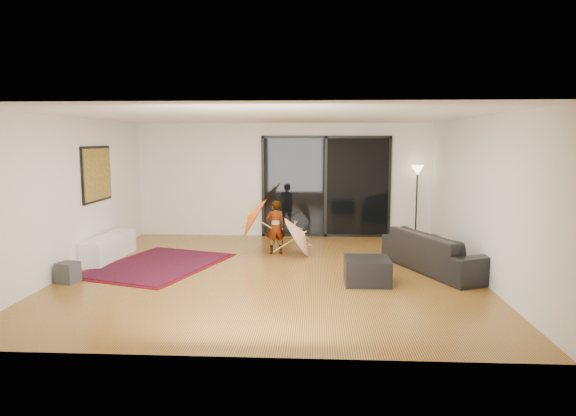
# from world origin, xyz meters

# --- Properties ---
(floor) EXTENTS (7.00, 7.00, 0.00)m
(floor) POSITION_xyz_m (0.00, 0.00, 0.00)
(floor) COLOR #A9742E
(floor) RESTS_ON ground
(ceiling) EXTENTS (7.00, 7.00, 0.00)m
(ceiling) POSITION_xyz_m (0.00, 0.00, 2.70)
(ceiling) COLOR white
(ceiling) RESTS_ON wall_back
(wall_back) EXTENTS (7.00, 0.00, 7.00)m
(wall_back) POSITION_xyz_m (0.00, 3.50, 1.35)
(wall_back) COLOR silver
(wall_back) RESTS_ON floor
(wall_front) EXTENTS (7.00, 0.00, 7.00)m
(wall_front) POSITION_xyz_m (0.00, -3.50, 1.35)
(wall_front) COLOR silver
(wall_front) RESTS_ON floor
(wall_left) EXTENTS (0.00, 7.00, 7.00)m
(wall_left) POSITION_xyz_m (-3.50, 0.00, 1.35)
(wall_left) COLOR silver
(wall_left) RESTS_ON floor
(wall_right) EXTENTS (0.00, 7.00, 7.00)m
(wall_right) POSITION_xyz_m (3.50, 0.00, 1.35)
(wall_right) COLOR silver
(wall_right) RESTS_ON floor
(sliding_door) EXTENTS (3.06, 0.07, 2.40)m
(sliding_door) POSITION_xyz_m (1.00, 3.47, 1.20)
(sliding_door) COLOR black
(sliding_door) RESTS_ON wall_back
(painting) EXTENTS (0.04, 1.28, 1.08)m
(painting) POSITION_xyz_m (-3.46, 1.00, 1.65)
(painting) COLOR black
(painting) RESTS_ON wall_left
(media_console) EXTENTS (0.49, 1.68, 0.46)m
(media_console) POSITION_xyz_m (-3.25, 0.88, 0.23)
(media_console) COLOR white
(media_console) RESTS_ON floor
(speaker) EXTENTS (0.35, 0.35, 0.34)m
(speaker) POSITION_xyz_m (-3.25, -0.79, 0.17)
(speaker) COLOR #424244
(speaker) RESTS_ON floor
(persian_rug) EXTENTS (2.64, 3.13, 0.02)m
(persian_rug) POSITION_xyz_m (-2.15, 0.42, 0.01)
(persian_rug) COLOR #53070F
(persian_rug) RESTS_ON floor
(sofa) EXTENTS (1.79, 2.53, 0.69)m
(sofa) POSITION_xyz_m (2.95, 0.33, 0.34)
(sofa) COLOR black
(sofa) RESTS_ON floor
(ottoman) EXTENTS (0.72, 0.72, 0.41)m
(ottoman) POSITION_xyz_m (1.61, -0.55, 0.21)
(ottoman) COLOR black
(ottoman) RESTS_ON floor
(floor_lamp) EXTENTS (0.30, 0.30, 1.73)m
(floor_lamp) POSITION_xyz_m (3.10, 3.25, 1.36)
(floor_lamp) COLOR black
(floor_lamp) RESTS_ON floor
(child) EXTENTS (0.46, 0.37, 1.10)m
(child) POSITION_xyz_m (-0.05, 1.52, 0.55)
(child) COLOR #999999
(child) RESTS_ON floor
(parasol_orange) EXTENTS (0.61, 0.91, 0.91)m
(parasol_orange) POSITION_xyz_m (-0.60, 1.47, 0.73)
(parasol_orange) COLOR #FF4E0D
(parasol_orange) RESTS_ON child
(parasol_white) EXTENTS (0.64, 0.89, 0.95)m
(parasol_white) POSITION_xyz_m (0.55, 1.37, 0.50)
(parasol_white) COLOR silver
(parasol_white) RESTS_ON floor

